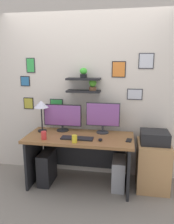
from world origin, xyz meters
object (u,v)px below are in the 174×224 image
Objects in this scene: cell_phone at (129,140)px; printer at (155,137)px; drawer_cabinet at (153,165)px; computer_mouse at (100,140)px; computer_tower_left at (47,167)px; desk_lamp at (41,106)px; desk at (80,149)px; pen_cup at (75,139)px; monitor_left at (62,117)px; monitor_right at (103,116)px; water_cup at (44,135)px; computer_tower_right at (119,173)px; keyboard at (77,138)px.

cell_phone is 0.39m from printer.
cell_phone reaches higher than drawer_cabinet.
computer_tower_left is at bearing 171.85° from computer_mouse.
cell_phone is at bearing -8.30° from desk_lamp.
desk_lamp is (-0.60, 0.07, 0.60)m from desk.
computer_mouse is at bearing 20.52° from pen_cup.
monitor_left is 1.17× the size of monitor_right.
drawer_cabinet is at bearing 12.02° from water_cup.
computer_tower_left is (-0.19, -0.24, -0.73)m from monitor_left.
drawer_cabinet is at bearing -8.24° from monitor_right.
drawer_cabinet is at bearing -0.46° from desk_lamp.
monitor_right is 1.13m from computer_tower_left.
computer_tower_left reaches higher than computer_tower_right.
cell_phone is at bearing -153.41° from printer.
water_cup is 0.60m from computer_tower_left.
water_cup is (-0.44, -0.09, 0.05)m from keyboard.
keyboard is 4.00× the size of water_cup.
printer is (0.72, 0.25, -0.01)m from computer_mouse.
keyboard is at bearing 11.47° from water_cup.
pen_cup is (-0.32, -0.12, 0.04)m from computer_mouse.
computer_tower_left is (-0.49, 0.10, -0.52)m from keyboard.
keyboard is (-0.01, -0.17, 0.22)m from desk.
water_cup is at bearing -108.72° from monitor_left.
monitor_left is at bearing 175.49° from drawer_cabinet.
desk is 0.73m from cell_phone.
monitor_left is 0.47m from water_cup.
printer is (1.34, -0.11, -0.21)m from monitor_left.
desk_lamp is at bearing -162.47° from monitor_left.
computer_tower_right is at bearing -4.37° from desk_lamp.
printer is 0.88× the size of computer_tower_right.
desk_lamp is at bearing 147.09° from pen_cup.
cell_phone is at bearing 10.87° from computer_mouse.
keyboard is (0.30, -0.33, -0.21)m from monitor_left.
drawer_cabinet is at bearing 90.00° from printer.
water_cup is (-0.76, -0.07, 0.04)m from computer_mouse.
cell_phone is 1.27× the size of water_cup.
computer_tower_left is 1.10× the size of computer_tower_right.
desk_lamp reaches higher than monitor_left.
desk_lamp is 0.99× the size of computer_tower_left.
monitor_left reaches higher than computer_mouse.
cell_phone is (0.69, -0.12, 0.22)m from desk.
desk is 0.58m from computer_tower_left.
computer_mouse is 0.24× the size of printer.
printer reaches higher than desk.
desk_lamp is 1.08× the size of computer_tower_right.
desk_lamp reaches higher than drawer_cabinet.
desk is at bearing 179.37° from cell_phone.
monitor_right is at bearing 56.26° from pen_cup.
desk is 0.58m from water_cup.
monitor_left reaches higher than computer_tower_left.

